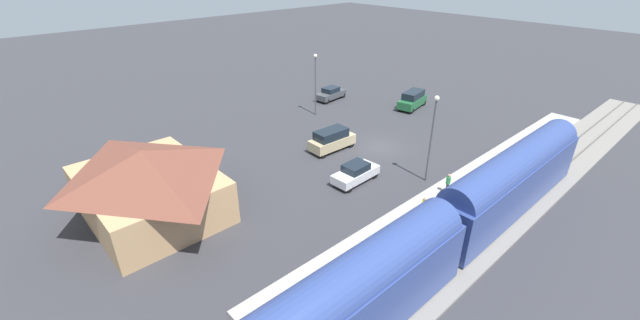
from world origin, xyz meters
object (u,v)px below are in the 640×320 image
object	(u,v)px
sedan_charcoal	(331,93)
pedestrian_waiting_far	(424,206)
suv_green	(413,99)
light_pole_lot_center	(315,77)
light_pole_near_platform	(433,129)
pedestrian_on_platform	(448,182)
station_building	(148,182)
sedan_white	(356,173)
suv_tan	(332,139)
passenger_train	(338,309)

from	to	relation	value
sedan_charcoal	pedestrian_waiting_far	bearing A→B (deg)	149.97
pedestrian_waiting_far	suv_green	bearing A→B (deg)	-52.28
sedan_charcoal	light_pole_lot_center	size ratio (longest dim) A/B	0.62
light_pole_near_platform	suv_green	bearing A→B (deg)	-50.40
pedestrian_on_platform	suv_green	world-z (taller)	suv_green
station_building	sedan_white	size ratio (longest dim) A/B	2.58
sedan_white	pedestrian_on_platform	bearing A→B (deg)	-149.66
station_building	light_pole_near_platform	size ratio (longest dim) A/B	1.51
sedan_white	sedan_charcoal	bearing A→B (deg)	-38.29
pedestrian_waiting_far	light_pole_near_platform	world-z (taller)	light_pole_near_platform
suv_green	suv_tan	distance (m)	16.50
sedan_white	suv_tan	bearing A→B (deg)	-25.89
suv_green	light_pole_near_platform	bearing A→B (deg)	129.60
suv_tan	sedan_charcoal	xyz separation A→B (m)	(11.50, -10.92, -0.27)
pedestrian_waiting_far	sedan_white	bearing A→B (deg)	-4.12
pedestrian_on_platform	light_pole_lot_center	size ratio (longest dim) A/B	0.23
passenger_train	sedan_charcoal	size ratio (longest dim) A/B	11.68
light_pole_near_platform	pedestrian_waiting_far	bearing A→B (deg)	121.98
pedestrian_waiting_far	suv_green	xyz separation A→B (m)	(15.35, -19.84, -0.13)
passenger_train	suv_tan	distance (m)	23.27
passenger_train	suv_green	size ratio (longest dim) A/B	10.53
sedan_white	light_pole_lot_center	distance (m)	17.34
sedan_charcoal	light_pole_lot_center	distance (m)	7.24
suv_tan	sedan_white	bearing A→B (deg)	154.11
suv_green	sedan_charcoal	xyz separation A→B (m)	(9.53, 5.46, -0.27)
pedestrian_waiting_far	light_pole_near_platform	bearing A→B (deg)	-58.02
light_pole_lot_center	pedestrian_waiting_far	bearing A→B (deg)	157.76
light_pole_near_platform	light_pole_lot_center	size ratio (longest dim) A/B	1.04
pedestrian_on_platform	suv_tan	size ratio (longest dim) A/B	0.34
station_building	suv_tan	world-z (taller)	station_building
suv_tan	sedan_white	world-z (taller)	suv_tan
pedestrian_on_platform	sedan_charcoal	xyz separation A→B (m)	(24.17, -9.97, -0.40)
station_building	sedan_charcoal	distance (m)	30.67
station_building	suv_tan	bearing A→B (deg)	-93.55
pedestrian_waiting_far	suv_green	size ratio (longest dim) A/B	0.33
passenger_train	suv_green	xyz separation A→B (m)	(18.86, -32.30, -1.71)
pedestrian_waiting_far	pedestrian_on_platform	bearing A→B (deg)	-80.88
pedestrian_on_platform	pedestrian_waiting_far	xyz separation A→B (m)	(-0.71, 4.41, 0.00)
passenger_train	light_pole_near_platform	distance (m)	19.09
light_pole_near_platform	suv_tan	bearing A→B (deg)	10.12
pedestrian_waiting_far	suv_tan	bearing A→B (deg)	-14.51
sedan_white	passenger_train	bearing A→B (deg)	129.87
pedestrian_waiting_far	suv_green	world-z (taller)	suv_green
pedestrian_on_platform	sedan_white	xyz separation A→B (m)	(6.63, 3.88, -0.40)
station_building	sedan_white	distance (m)	16.67
pedestrian_waiting_far	sedan_charcoal	distance (m)	28.74
pedestrian_on_platform	light_pole_near_platform	xyz separation A→B (m)	(2.58, -0.86, 3.61)
sedan_charcoal	sedan_white	size ratio (longest dim) A/B	1.03
suv_tan	suv_green	bearing A→B (deg)	-83.14
pedestrian_waiting_far	station_building	bearing A→B (deg)	44.86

